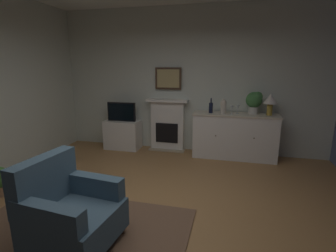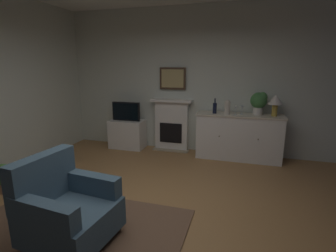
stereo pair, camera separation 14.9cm
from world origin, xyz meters
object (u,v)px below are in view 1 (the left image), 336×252
Objects in this scene: sideboard_cabinet at (234,136)px; tv_cabinet at (123,135)px; wine_glass_center at (238,107)px; tv_set at (121,112)px; fireplace_unit at (168,125)px; wine_bottle at (211,108)px; potted_plant_small at (254,101)px; table_lamp at (270,100)px; armchair at (69,211)px; vase_decorative at (223,106)px; wine_glass_left at (232,108)px; framed_picture at (168,78)px.

sideboard_cabinet is 2.15× the size of tv_cabinet.
wine_glass_center is at bearing 31.50° from sideboard_cabinet.
tv_set is at bearing -90.00° from tv_cabinet.
sideboard_cabinet is at bearing -7.25° from fireplace_unit.
potted_plant_small reaches higher than wine_bottle.
tv_cabinet is at bearing 179.71° from table_lamp.
armchair is at bearing -117.81° from sideboard_cabinet.
wine_glass_center is at bearing -174.88° from potted_plant_small.
potted_plant_small is at bearing 170.68° from table_lamp.
tv_cabinet is at bearing 178.25° from vase_decorative.
armchair is (0.76, -3.06, 0.07)m from tv_cabinet.
potted_plant_small is (-0.28, 0.05, -0.02)m from table_lamp.
sideboard_cabinet is at bearing 11.87° from vase_decorative.
armchair is at bearing -114.55° from vase_decorative.
tv_set is at bearing 178.88° from vase_decorative.
fireplace_unit is 2.10m from table_lamp.
table_lamp is 1.42× the size of vase_decorative.
wine_glass_left is 0.27× the size of tv_set.
table_lamp is at bearing -0.29° from tv_cabinet.
armchair is (-1.60, -3.04, -0.06)m from sideboard_cabinet.
fireplace_unit is 2.75× the size of table_lamp.
wine_glass_center is (0.03, 0.02, 0.56)m from sideboard_cabinet.
tv_set is (-1.89, 0.02, -0.17)m from wine_bottle.
armchair reaches higher than sideboard_cabinet.
wine_bottle is at bearing -174.16° from wine_glass_center.
armchair is (-1.93, -3.09, -0.76)m from potted_plant_small.
vase_decorative is at bearing -170.41° from potted_plant_small.
tv_cabinet is at bearing 178.16° from wine_glass_left.
tv_cabinet is at bearing -167.99° from framed_picture.
fireplace_unit is 1.41m from sideboard_cabinet.
sideboard_cabinet reaches higher than tv_cabinet.
wine_glass_left is 0.13m from wine_glass_center.
potted_plant_small reaches higher than vase_decorative.
armchair is at bearing -122.02° from potted_plant_small.
table_lamp is at bearing -6.36° from framed_picture.
tv_set is (-2.37, -0.01, 0.38)m from sideboard_cabinet.
fireplace_unit reaches higher than armchair.
armchair is (-1.53, -2.98, -0.63)m from wine_glass_left.
wine_bottle is 1.03× the size of vase_decorative.
table_lamp is at bearing 1.75° from wine_bottle.
wine_glass_left is 1.00× the size of wine_glass_center.
vase_decorative is 0.65× the size of potted_plant_small.
wine_bottle is 1.76× the size of wine_glass_left.
framed_picture is 1.09m from wine_bottle.
sideboard_cabinet is 5.57× the size of wine_bottle.
vase_decorative reaches higher than sideboard_cabinet.
tv_set reaches higher than armchair.
table_lamp reaches higher than wine_glass_center.
vase_decorative is at bearing 176.92° from wine_glass_left.
tv_set is 3.16m from armchair.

